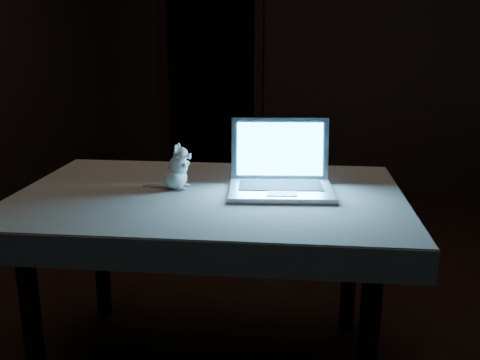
% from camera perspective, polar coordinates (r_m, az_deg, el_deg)
% --- Properties ---
extents(floor, '(5.00, 5.00, 0.00)m').
position_cam_1_polar(floor, '(2.88, -1.48, -12.80)').
color(floor, black).
rests_on(floor, ground).
extents(back_wall, '(4.50, 0.04, 2.60)m').
position_cam_1_polar(back_wall, '(4.96, 9.12, 14.39)').
color(back_wall, black).
rests_on(back_wall, ground).
extents(doorway, '(1.06, 0.36, 2.13)m').
position_cam_1_polar(doorway, '(5.28, -3.06, 12.03)').
color(doorway, black).
rests_on(doorway, back_wall).
extents(table, '(1.56, 1.19, 0.75)m').
position_cam_1_polar(table, '(2.24, -3.18, -10.75)').
color(table, black).
rests_on(table, floor).
extents(tablecloth, '(1.67, 1.27, 0.11)m').
position_cam_1_polar(tablecloth, '(2.17, -5.31, -2.29)').
color(tablecloth, beige).
rests_on(tablecloth, table).
extents(laptop, '(0.49, 0.46, 0.27)m').
position_cam_1_polar(laptop, '(2.05, 4.45, 2.22)').
color(laptop, silver).
rests_on(laptop, tablecloth).
extents(plush_mouse, '(0.13, 0.13, 0.18)m').
position_cam_1_polar(plush_mouse, '(2.14, -6.93, 1.43)').
color(plush_mouse, white).
rests_on(plush_mouse, tablecloth).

